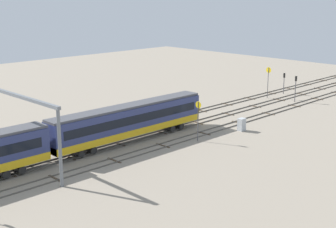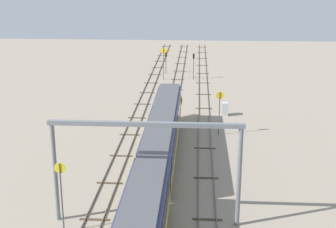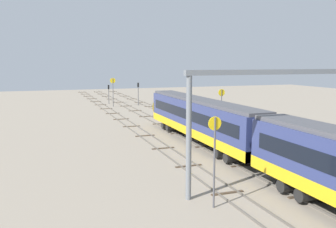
# 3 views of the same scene
# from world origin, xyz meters

# --- Properties ---
(ground_plane) EXTENTS (159.37, 159.37, 0.00)m
(ground_plane) POSITION_xyz_m (0.00, 0.00, 0.00)
(ground_plane) COLOR gray
(track_near_foreground) EXTENTS (143.37, 2.40, 0.16)m
(track_near_foreground) POSITION_xyz_m (-0.00, -4.53, 0.07)
(track_near_foreground) COLOR #59544C
(track_near_foreground) RESTS_ON ground
(track_with_train) EXTENTS (143.37, 2.40, 0.16)m
(track_with_train) POSITION_xyz_m (0.00, 0.00, 0.07)
(track_with_train) COLOR #59544C
(track_with_train) RESTS_ON ground
(track_middle) EXTENTS (143.37, 2.40, 0.16)m
(track_middle) POSITION_xyz_m (-0.00, 4.53, 0.07)
(track_middle) COLOR #59544C
(track_middle) RESTS_ON ground
(overhead_gantry) EXTENTS (0.40, 14.88, 8.38)m
(overhead_gantry) POSITION_xyz_m (-20.53, 0.30, 6.11)
(overhead_gantry) COLOR slate
(overhead_gantry) RESTS_ON ground
(speed_sign_near_foreground) EXTENTS (0.14, 0.92, 5.38)m
(speed_sign_near_foreground) POSITION_xyz_m (0.80, -6.22, 3.48)
(speed_sign_near_foreground) COLOR #4C4C51
(speed_sign_near_foreground) RESTS_ON ground
(speed_sign_far_trackside) EXTENTS (0.14, 1.05, 5.79)m
(speed_sign_far_trackside) POSITION_xyz_m (30.18, 2.57, 3.84)
(speed_sign_far_trackside) COLOR #4C4C51
(speed_sign_far_trackside) RESTS_ON ground
(signal_light_trackside_approach) EXTENTS (0.31, 0.32, 4.70)m
(signal_light_trackside_approach) POSITION_xyz_m (30.86, -2.82, 3.07)
(signal_light_trackside_approach) COLOR #4C4C51
(signal_light_trackside_approach) RESTS_ON ground
(signal_light_trackside_departure) EXTENTS (0.31, 0.32, 4.08)m
(signal_light_trackside_departure) POSITION_xyz_m (35.57, 2.48, 2.69)
(signal_light_trackside_departure) COLOR #4C4C51
(signal_light_trackside_departure) RESTS_ON ground
(relay_cabinet) EXTENTS (1.03, 0.82, 1.82)m
(relay_cabinet) POSITION_xyz_m (8.86, -7.38, 0.91)
(relay_cabinet) COLOR #B2B7BC
(relay_cabinet) RESTS_ON ground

